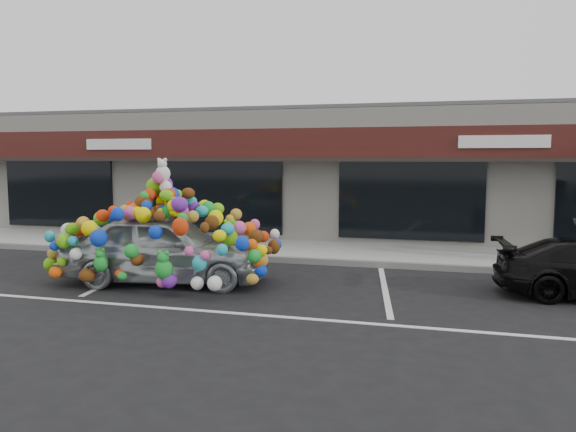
# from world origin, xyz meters

# --- Properties ---
(ground) EXTENTS (90.00, 90.00, 0.00)m
(ground) POSITION_xyz_m (0.00, 0.00, 0.00)
(ground) COLOR black
(ground) RESTS_ON ground
(shop_building) EXTENTS (24.00, 7.20, 4.31)m
(shop_building) POSITION_xyz_m (0.00, 8.44, 2.16)
(shop_building) COLOR white
(shop_building) RESTS_ON ground
(sidewalk) EXTENTS (26.00, 3.00, 0.15)m
(sidewalk) POSITION_xyz_m (0.00, 4.00, 0.07)
(sidewalk) COLOR #9C9C96
(sidewalk) RESTS_ON ground
(kerb) EXTENTS (26.00, 0.18, 0.16)m
(kerb) POSITION_xyz_m (0.00, 2.50, 0.07)
(kerb) COLOR slate
(kerb) RESTS_ON ground
(parking_stripe_left) EXTENTS (0.73, 4.37, 0.01)m
(parking_stripe_left) POSITION_xyz_m (-3.20, 0.20, 0.00)
(parking_stripe_left) COLOR silver
(parking_stripe_left) RESTS_ON ground
(parking_stripe_mid) EXTENTS (0.73, 4.37, 0.01)m
(parking_stripe_mid) POSITION_xyz_m (2.80, 0.20, 0.00)
(parking_stripe_mid) COLOR silver
(parking_stripe_mid) RESTS_ON ground
(lane_line) EXTENTS (14.00, 0.12, 0.01)m
(lane_line) POSITION_xyz_m (2.00, -2.30, 0.00)
(lane_line) COLOR silver
(lane_line) RESTS_ON ground
(toy_car) EXTENTS (3.20, 4.97, 2.75)m
(toy_car) POSITION_xyz_m (-1.86, -0.42, 0.93)
(toy_car) COLOR #B7BCC3
(toy_car) RESTS_ON ground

